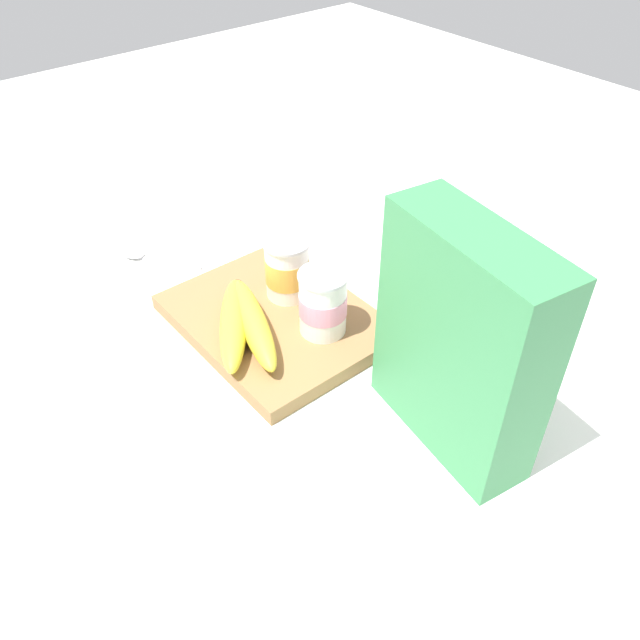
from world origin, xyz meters
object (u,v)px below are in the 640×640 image
at_px(cereal_box, 461,344).
at_px(yogurt_cup_back, 323,303).
at_px(spoon, 149,257).
at_px(cutting_board, 276,320).
at_px(banana_bunch, 245,324).
at_px(yogurt_cup_front, 287,268).

relative_size(cereal_box, yogurt_cup_back, 3.00).
xyz_separation_m(yogurt_cup_back, spoon, (-0.32, -0.09, -0.06)).
bearing_deg(cereal_box, yogurt_cup_back, -167.59).
relative_size(cutting_board, cereal_box, 1.07).
height_order(cereal_box, banana_bunch, cereal_box).
xyz_separation_m(cereal_box, yogurt_cup_front, (-0.30, -0.00, -0.07)).
height_order(cutting_board, yogurt_cup_back, yogurt_cup_back).
relative_size(yogurt_cup_back, banana_bunch, 0.46).
bearing_deg(yogurt_cup_back, spoon, -164.74).
height_order(yogurt_cup_back, spoon, yogurt_cup_back).
bearing_deg(cutting_board, cereal_box, 8.56).
bearing_deg(spoon, cereal_box, 10.70).
bearing_deg(cereal_box, yogurt_cup_front, -170.88).
bearing_deg(spoon, cutting_board, 12.96).
height_order(yogurt_cup_front, banana_bunch, yogurt_cup_front).
distance_m(yogurt_cup_back, banana_bunch, 0.10).
bearing_deg(cutting_board, yogurt_cup_back, 23.56).
bearing_deg(banana_bunch, cutting_board, 100.45).
distance_m(cutting_board, yogurt_cup_front, 0.07).
bearing_deg(yogurt_cup_back, yogurt_cup_front, 172.57).
distance_m(yogurt_cup_front, spoon, 0.26).
distance_m(cereal_box, banana_bunch, 0.29).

